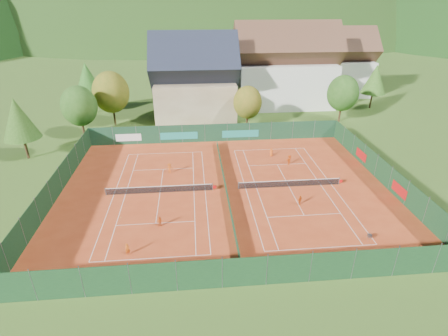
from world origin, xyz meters
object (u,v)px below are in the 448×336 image
Objects in this scene: player_left_mid at (160,222)px; player_right_far_b at (289,160)px; player_left_near at (128,249)px; player_right_near at (300,200)px; hotel_block_b at (335,66)px; player_left_far at (169,168)px; chalet at (195,82)px; ball_hopper at (370,236)px; player_right_far_a at (271,152)px; hotel_block_a at (285,70)px.

player_left_mid is 21.76m from player_right_far_b.
player_left_near is 1.04× the size of player_right_near.
player_right_far_b is at bearing 14.35° from player_left_near.
player_left_far is (-37.05, -38.88, -5.88)m from hotel_block_b.
player_right_far_b is at bearing -118.45° from hotel_block_b.
player_right_near is at bearing -6.50° from player_left_near.
player_right_near is 0.89× the size of player_right_far_b.
player_right_far_b is (19.75, 17.65, 0.05)m from player_left_near.
ball_hopper is at bearing -68.78° from chalet.
hotel_block_a is at bearing -123.73° from player_right_far_a.
player_right_far_a is at bearing -168.12° from player_left_far.
player_right_near is 13.64m from player_right_far_a.
player_left_far is 1.07× the size of player_right_far_b.
ball_hopper is at bearing -92.73° from player_right_near.
player_left_far reaches higher than player_left_near.
chalet is 20.25× the size of ball_hopper.
player_right_far_b is (1.91, -2.94, 0.08)m from player_right_far_a.
player_right_far_a is at bearing -107.23° from hotel_block_a.
player_left_mid is at bearing 152.27° from player_right_near.
hotel_block_a reaches higher than player_left_mid.
hotel_block_a reaches higher than ball_hopper.
player_right_far_a is (-8.25, -26.60, -6.77)m from hotel_block_a.
player_right_far_b is at bearing 28.77° from player_left_mid.
player_left_near is (-40.10, -55.19, -5.98)m from hotel_block_b.
player_left_far is (-20.05, 16.31, 0.19)m from ball_hopper.
player_left_far is at bearing -126.74° from hotel_block_a.
hotel_block_a is at bearing 33.63° from player_left_near.
hotel_block_b is at bearing 44.28° from player_left_mid.
player_right_near is (15.54, 2.77, 0.01)m from player_left_mid.
hotel_block_a is 1.25× the size of hotel_block_b.
ball_hopper is 20.86m from player_left_mid.
ball_hopper is at bearing 87.79° from player_right_far_a.
hotel_block_a is 39.10m from player_left_far.
player_right_near is (-7.90, -40.23, -6.77)m from hotel_block_a.
hotel_block_a is at bearing -130.99° from player_left_far.
player_right_near is at bearing -72.03° from chalet.
player_left_near is 1.05× the size of player_right_far_a.
hotel_block_b is 53.31m from player_right_near.
player_left_mid is 0.98× the size of player_right_near.
hotel_block_b reaches higher than player_left_mid.
player_left_far is at bearing -0.37° from player_right_far_a.
hotel_block_a is at bearing 86.36° from ball_hopper.
chalet reaches higher than ball_hopper.
ball_hopper is 21.25m from player_right_far_a.
player_right_far_a is (17.84, 20.59, -0.03)m from player_left_near.
chalet reaches higher than player_left_mid.
player_right_near reaches higher than ball_hopper.
hotel_block_b is (14.00, 8.00, -0.76)m from hotel_block_a.
chalet is 13.46× the size of player_left_mid.
ball_hopper is at bearing -21.04° from player_left_mid.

